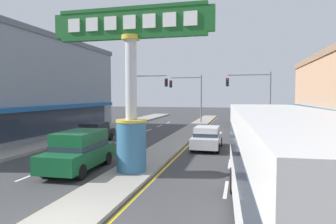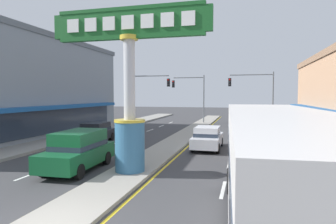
{
  "view_description": "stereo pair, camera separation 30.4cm",
  "coord_description": "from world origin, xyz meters",
  "px_view_note": "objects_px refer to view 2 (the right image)",
  "views": [
    {
      "loc": [
        4.84,
        -6.72,
        3.67
      ],
      "look_at": [
        0.48,
        11.19,
        2.6
      ],
      "focal_mm": 31.59,
      "sensor_mm": 36.0,
      "label": 1
    },
    {
      "loc": [
        5.14,
        -6.65,
        3.67
      ],
      "look_at": [
        0.48,
        11.19,
        2.6
      ],
      "focal_mm": 31.59,
      "sensor_mm": 36.0,
      "label": 2
    }
  ],
  "objects_px": {
    "traffic_light_median_far": "(192,91)",
    "sedan_near_right_lane": "(95,132)",
    "traffic_light_left_side": "(145,90)",
    "storefront_left": "(13,86)",
    "suv_far_right_lane": "(78,150)",
    "sedan_far_left_oncoming": "(208,138)",
    "traffic_light_right_side": "(256,90)",
    "district_sign": "(129,95)",
    "pedestrian_near_kerb": "(305,135)",
    "bus_near_left_lane": "(281,168)"
  },
  "relations": [
    {
      "from": "traffic_light_left_side",
      "to": "sedan_near_right_lane",
      "type": "distance_m",
      "value": 13.18
    },
    {
      "from": "district_sign",
      "to": "traffic_light_right_side",
      "type": "distance_m",
      "value": 22.28
    },
    {
      "from": "sedan_far_left_oncoming",
      "to": "pedestrian_near_kerb",
      "type": "relative_size",
      "value": 2.52
    },
    {
      "from": "suv_far_right_lane",
      "to": "sedan_far_left_oncoming",
      "type": "height_order",
      "value": "suv_far_right_lane"
    },
    {
      "from": "traffic_light_median_far",
      "to": "storefront_left",
      "type": "bearing_deg",
      "value": -130.01
    },
    {
      "from": "storefront_left",
      "to": "sedan_far_left_oncoming",
      "type": "distance_m",
      "value": 17.93
    },
    {
      "from": "district_sign",
      "to": "traffic_light_left_side",
      "type": "bearing_deg",
      "value": 107.07
    },
    {
      "from": "traffic_light_median_far",
      "to": "sedan_far_left_oncoming",
      "type": "bearing_deg",
      "value": -76.7
    },
    {
      "from": "traffic_light_left_side",
      "to": "traffic_light_right_side",
      "type": "distance_m",
      "value": 12.63
    },
    {
      "from": "traffic_light_median_far",
      "to": "bus_near_left_lane",
      "type": "bearing_deg",
      "value": -75.97
    },
    {
      "from": "sedan_near_right_lane",
      "to": "traffic_light_right_side",
      "type": "bearing_deg",
      "value": 47.72
    },
    {
      "from": "suv_far_right_lane",
      "to": "district_sign",
      "type": "bearing_deg",
      "value": -1.09
    },
    {
      "from": "district_sign",
      "to": "bus_near_left_lane",
      "type": "height_order",
      "value": "district_sign"
    },
    {
      "from": "pedestrian_near_kerb",
      "to": "sedan_far_left_oncoming",
      "type": "bearing_deg",
      "value": -178.62
    },
    {
      "from": "traffic_light_right_side",
      "to": "pedestrian_near_kerb",
      "type": "relative_size",
      "value": 3.63
    },
    {
      "from": "storefront_left",
      "to": "traffic_light_median_far",
      "type": "height_order",
      "value": "storefront_left"
    },
    {
      "from": "district_sign",
      "to": "sedan_far_left_oncoming",
      "type": "relative_size",
      "value": 1.76
    },
    {
      "from": "traffic_light_right_side",
      "to": "traffic_light_median_far",
      "type": "height_order",
      "value": "same"
    },
    {
      "from": "traffic_light_left_side",
      "to": "pedestrian_near_kerb",
      "type": "xyz_separation_m",
      "value": [
        15.11,
        -13.18,
        -3.1
      ]
    },
    {
      "from": "storefront_left",
      "to": "suv_far_right_lane",
      "type": "bearing_deg",
      "value": -37.26
    },
    {
      "from": "district_sign",
      "to": "sedan_near_right_lane",
      "type": "relative_size",
      "value": 1.73
    },
    {
      "from": "traffic_light_right_side",
      "to": "sedan_near_right_lane",
      "type": "distance_m",
      "value": 18.63
    },
    {
      "from": "sedan_near_right_lane",
      "to": "bus_near_left_lane",
      "type": "bearing_deg",
      "value": -46.87
    },
    {
      "from": "traffic_light_right_side",
      "to": "bus_near_left_lane",
      "type": "height_order",
      "value": "traffic_light_right_side"
    },
    {
      "from": "storefront_left",
      "to": "bus_near_left_lane",
      "type": "bearing_deg",
      "value": -34.43
    },
    {
      "from": "traffic_light_median_far",
      "to": "sedan_near_right_lane",
      "type": "distance_m",
      "value": 18.07
    },
    {
      "from": "traffic_light_left_side",
      "to": "traffic_light_right_side",
      "type": "relative_size",
      "value": 1.0
    },
    {
      "from": "traffic_light_left_side",
      "to": "traffic_light_median_far",
      "type": "xyz_separation_m",
      "value": [
        4.82,
        4.45,
        -0.05
      ]
    },
    {
      "from": "storefront_left",
      "to": "pedestrian_near_kerb",
      "type": "height_order",
      "value": "storefront_left"
    },
    {
      "from": "traffic_light_left_side",
      "to": "suv_far_right_lane",
      "type": "xyz_separation_m",
      "value": [
        3.58,
        -20.47,
        -3.26
      ]
    },
    {
      "from": "storefront_left",
      "to": "suv_far_right_lane",
      "type": "distance_m",
      "value": 15.48
    },
    {
      "from": "traffic_light_median_far",
      "to": "bus_near_left_lane",
      "type": "height_order",
      "value": "traffic_light_median_far"
    },
    {
      "from": "storefront_left",
      "to": "sedan_near_right_lane",
      "type": "xyz_separation_m",
      "value": [
        8.71,
        -1.38,
        -3.63
      ]
    },
    {
      "from": "sedan_near_right_lane",
      "to": "sedan_far_left_oncoming",
      "type": "height_order",
      "value": "same"
    },
    {
      "from": "traffic_light_median_far",
      "to": "pedestrian_near_kerb",
      "type": "height_order",
      "value": "traffic_light_median_far"
    },
    {
      "from": "bus_near_left_lane",
      "to": "sedan_far_left_oncoming",
      "type": "xyz_separation_m",
      "value": [
        -3.3,
        12.23,
        -1.08
      ]
    },
    {
      "from": "district_sign",
      "to": "sedan_near_right_lane",
      "type": "height_order",
      "value": "district_sign"
    },
    {
      "from": "storefront_left",
      "to": "sedan_near_right_lane",
      "type": "bearing_deg",
      "value": -8.98
    },
    {
      "from": "district_sign",
      "to": "traffic_light_left_side",
      "type": "xyz_separation_m",
      "value": [
        -6.3,
        20.52,
        0.6
      ]
    },
    {
      "from": "sedan_near_right_lane",
      "to": "suv_far_right_lane",
      "type": "distance_m",
      "value": 8.44
    },
    {
      "from": "traffic_light_median_far",
      "to": "sedan_far_left_oncoming",
      "type": "height_order",
      "value": "traffic_light_median_far"
    },
    {
      "from": "traffic_light_left_side",
      "to": "bus_near_left_lane",
      "type": "height_order",
      "value": "traffic_light_left_side"
    },
    {
      "from": "district_sign",
      "to": "traffic_light_median_far",
      "type": "distance_m",
      "value": 25.02
    },
    {
      "from": "traffic_light_left_side",
      "to": "traffic_light_median_far",
      "type": "distance_m",
      "value": 6.56
    },
    {
      "from": "traffic_light_right_side",
      "to": "pedestrian_near_kerb",
      "type": "distance_m",
      "value": 14.57
    },
    {
      "from": "traffic_light_left_side",
      "to": "suv_far_right_lane",
      "type": "relative_size",
      "value": 1.33
    },
    {
      "from": "traffic_light_left_side",
      "to": "suv_far_right_lane",
      "type": "bearing_deg",
      "value": -80.07
    },
    {
      "from": "traffic_light_median_far",
      "to": "sedan_near_right_lane",
      "type": "xyz_separation_m",
      "value": [
        -4.53,
        -17.16,
        -3.41
      ]
    },
    {
      "from": "storefront_left",
      "to": "sedan_far_left_oncoming",
      "type": "height_order",
      "value": "storefront_left"
    },
    {
      "from": "traffic_light_left_side",
      "to": "sedan_near_right_lane",
      "type": "bearing_deg",
      "value": -88.73
    }
  ]
}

